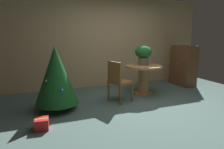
# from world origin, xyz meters

# --- Properties ---
(ground_plane) EXTENTS (6.60, 6.60, 0.00)m
(ground_plane) POSITION_xyz_m (0.00, 0.00, 0.00)
(ground_plane) COLOR #4C6660
(back_wall_panel) EXTENTS (6.00, 0.10, 2.60)m
(back_wall_panel) POSITION_xyz_m (0.00, 2.20, 1.30)
(back_wall_panel) COLOR tan
(back_wall_panel) RESTS_ON ground_plane
(round_dining_table) EXTENTS (0.90, 0.90, 0.75)m
(round_dining_table) POSITION_xyz_m (0.44, 0.95, 0.49)
(round_dining_table) COLOR #B27F4C
(round_dining_table) RESTS_ON ground_plane
(flower_vase) EXTENTS (0.42, 0.42, 0.49)m
(flower_vase) POSITION_xyz_m (0.45, 1.03, 1.04)
(flower_vase) COLOR #665B51
(flower_vase) RESTS_ON round_dining_table
(wooden_chair_left) EXTENTS (0.54, 0.56, 0.93)m
(wooden_chair_left) POSITION_xyz_m (-0.41, 0.64, 0.52)
(wooden_chair_left) COLOR brown
(wooden_chair_left) RESTS_ON ground_plane
(holiday_tree) EXTENTS (0.86, 0.86, 1.29)m
(holiday_tree) POSITION_xyz_m (-1.74, 0.63, 0.71)
(holiday_tree) COLOR brown
(holiday_tree) RESTS_ON ground_plane
(gift_box_red) EXTENTS (0.23, 0.24, 0.18)m
(gift_box_red) POSITION_xyz_m (-2.07, -0.17, 0.09)
(gift_box_red) COLOR red
(gift_box_red) RESTS_ON ground_plane
(wooden_cabinet) EXTENTS (0.44, 0.78, 1.20)m
(wooden_cabinet) POSITION_xyz_m (2.09, 1.42, 0.60)
(wooden_cabinet) COLOR brown
(wooden_cabinet) RESTS_ON ground_plane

